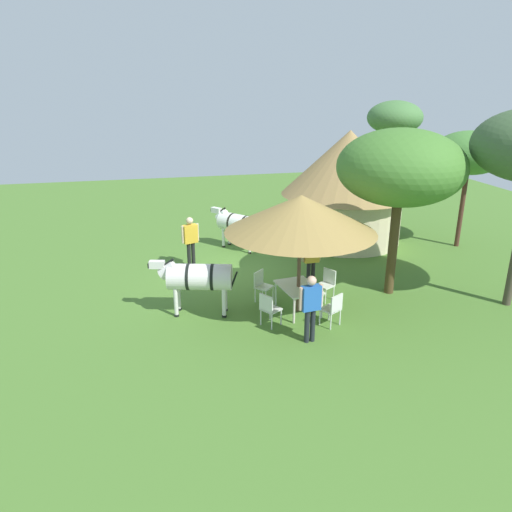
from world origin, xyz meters
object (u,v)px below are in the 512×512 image
(thatched_hut, at_px, (347,182))
(guest_beside_umbrella, at_px, (311,303))
(patio_chair_west_end, at_px, (327,282))
(standing_watcher, at_px, (190,238))
(patio_chair_east_end, at_px, (333,308))
(acacia_tree_behind_hut, at_px, (470,153))
(patio_chair_near_lawn, at_px, (269,308))
(acacia_tree_left_background, at_px, (401,168))
(zebra_nearest_camera, at_px, (198,277))
(guest_behind_table, at_px, (311,257))
(patio_dining_table, at_px, (298,289))
(acacia_tree_right_background, at_px, (395,118))
(zebra_by_umbrella, at_px, (238,224))
(patio_chair_near_hut, at_px, (262,284))
(shade_umbrella, at_px, (301,214))

(thatched_hut, relative_size, guest_beside_umbrella, 2.96)
(thatched_hut, xyz_separation_m, guest_beside_umbrella, (7.35, -3.95, -1.30))
(patio_chair_west_end, relative_size, standing_watcher, 0.51)
(patio_chair_east_end, height_order, acacia_tree_behind_hut, acacia_tree_behind_hut)
(patio_chair_west_end, xyz_separation_m, acacia_tree_behind_hut, (-3.50, 6.64, 3.01))
(patio_chair_near_lawn, bearing_deg, guest_beside_umbrella, 3.95)
(thatched_hut, height_order, standing_watcher, thatched_hut)
(patio_chair_west_end, bearing_deg, acacia_tree_left_background, -117.86)
(guest_beside_umbrella, distance_m, zebra_nearest_camera, 3.22)
(patio_chair_east_end, height_order, guest_behind_table, guest_behind_table)
(patio_dining_table, xyz_separation_m, acacia_tree_right_background, (-9.79, 7.66, 3.72))
(zebra_by_umbrella, xyz_separation_m, acacia_tree_right_background, (-4.16, 8.25, 3.39))
(acacia_tree_behind_hut, bearing_deg, guest_beside_umbrella, -54.10)
(patio_chair_west_end, distance_m, standing_watcher, 4.99)
(standing_watcher, bearing_deg, guest_beside_umbrella, 92.89)
(guest_behind_table, relative_size, standing_watcher, 0.95)
(thatched_hut, distance_m, patio_dining_table, 7.00)
(patio_chair_east_end, relative_size, guest_behind_table, 0.54)
(thatched_hut, bearing_deg, patio_chair_near_hut, -43.27)
(standing_watcher, bearing_deg, acacia_tree_left_background, 129.45)
(shade_umbrella, height_order, acacia_tree_behind_hut, acacia_tree_behind_hut)
(acacia_tree_right_background, bearing_deg, acacia_tree_behind_hut, 0.29)
(acacia_tree_behind_hut, bearing_deg, patio_chair_west_end, -62.24)
(guest_beside_umbrella, bearing_deg, shade_umbrella, 74.44)
(shade_umbrella, xyz_separation_m, patio_chair_east_end, (1.03, 0.61, -2.25))
(patio_chair_west_end, distance_m, acacia_tree_right_background, 11.97)
(shade_umbrella, distance_m, acacia_tree_right_background, 12.53)
(patio_chair_east_end, distance_m, acacia_tree_left_background, 4.36)
(patio_chair_near_hut, height_order, zebra_by_umbrella, zebra_by_umbrella)
(standing_watcher, bearing_deg, acacia_tree_behind_hut, 161.26)
(shade_umbrella, xyz_separation_m, patio_dining_table, (-0.00, -0.00, -2.11))
(guest_behind_table, xyz_separation_m, zebra_nearest_camera, (1.02, -3.53, 0.05))
(thatched_hut, bearing_deg, shade_umbrella, -33.15)
(patio_dining_table, relative_size, patio_chair_near_lawn, 1.61)
(zebra_nearest_camera, xyz_separation_m, acacia_tree_left_background, (-0.16, 5.71, 2.67))
(guest_beside_umbrella, bearing_deg, zebra_nearest_camera, 131.30)
(patio_dining_table, relative_size, acacia_tree_behind_hut, 0.33)
(guest_beside_umbrella, bearing_deg, patio_chair_east_end, 29.16)
(patio_chair_near_lawn, xyz_separation_m, patio_chair_west_end, (-1.24, 2.05, 0.00))
(standing_watcher, bearing_deg, thatched_hut, 175.93)
(standing_watcher, relative_size, zebra_nearest_camera, 0.76)
(patio_chair_west_end, distance_m, guest_beside_umbrella, 2.63)
(thatched_hut, height_order, patio_dining_table, thatched_hut)
(thatched_hut, distance_m, guest_behind_table, 5.26)
(patio_chair_east_end, bearing_deg, acacia_tree_left_background, 3.58)
(guest_behind_table, height_order, acacia_tree_left_background, acacia_tree_left_background)
(patio_chair_west_end, xyz_separation_m, patio_chair_near_hut, (-0.30, -1.86, 0.00))
(patio_dining_table, xyz_separation_m, zebra_nearest_camera, (-0.46, -2.66, 0.40))
(patio_chair_near_hut, height_order, guest_behind_table, guest_behind_table)
(patio_chair_near_lawn, distance_m, acacia_tree_behind_hut, 10.34)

